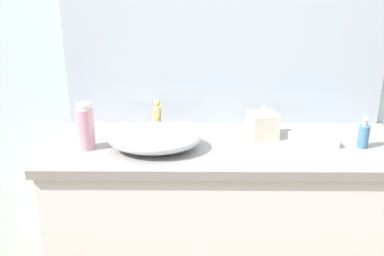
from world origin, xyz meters
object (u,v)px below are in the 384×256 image
object	(u,v)px
sink_basin	(154,138)
folded_hand_towel	(313,140)
tissue_box	(263,124)
lotion_bottle	(85,127)
soap_dispenser	(364,134)

from	to	relation	value
sink_basin	folded_hand_towel	world-z (taller)	sink_basin
tissue_box	folded_hand_towel	size ratio (longest dim) A/B	0.82
lotion_bottle	folded_hand_towel	distance (m)	0.98
soap_dispenser	lotion_bottle	distance (m)	1.18
soap_dispenser	tissue_box	size ratio (longest dim) A/B	0.92
sink_basin	tissue_box	world-z (taller)	tissue_box
sink_basin	lotion_bottle	size ratio (longest dim) A/B	1.97
sink_basin	lotion_bottle	world-z (taller)	lotion_bottle
tissue_box	lotion_bottle	bearing A→B (deg)	-169.73
tissue_box	soap_dispenser	bearing A→B (deg)	-15.90
sink_basin	soap_dispenser	world-z (taller)	soap_dispenser
folded_hand_towel	tissue_box	bearing A→B (deg)	157.74
lotion_bottle	tissue_box	world-z (taller)	lotion_bottle
lotion_bottle	soap_dispenser	bearing A→B (deg)	1.05
folded_hand_towel	soap_dispenser	bearing A→B (deg)	-8.88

